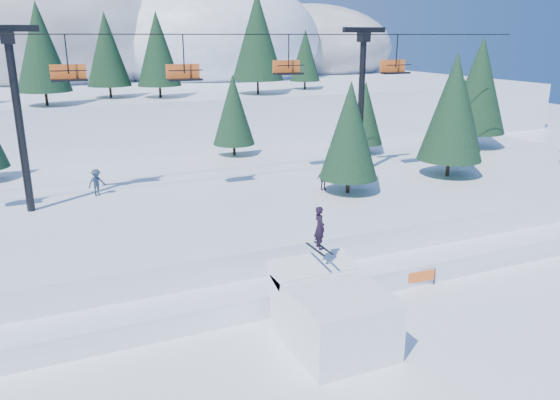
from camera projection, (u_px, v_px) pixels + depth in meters
name	position (u px, v px, depth m)	size (l,w,h in m)	color
ground	(309.00, 384.00, 20.00)	(160.00, 160.00, 0.00)	white
mid_shelf	(185.00, 212.00, 35.41)	(70.00, 22.00, 2.50)	white
berm	(236.00, 283.00, 26.85)	(70.00, 6.00, 1.10)	white
mountain_ridge	(54.00, 54.00, 79.54)	(119.00, 60.52, 26.46)	white
jump_kicker	(332.00, 312.00, 22.31)	(3.73, 5.08, 5.49)	white
chairlift	(188.00, 85.00, 33.36)	(46.17, 3.21, 10.28)	black
conifer_stand	(217.00, 119.00, 35.37)	(63.22, 18.16, 9.75)	black
distant_skiers	(163.00, 181.00, 34.93)	(28.23, 7.60, 1.73)	#1E3A1F
banner_near	(410.00, 278.00, 27.38)	(2.85, 0.32, 0.90)	black
banner_far	(439.00, 264.00, 29.10)	(2.86, 0.14, 0.90)	black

